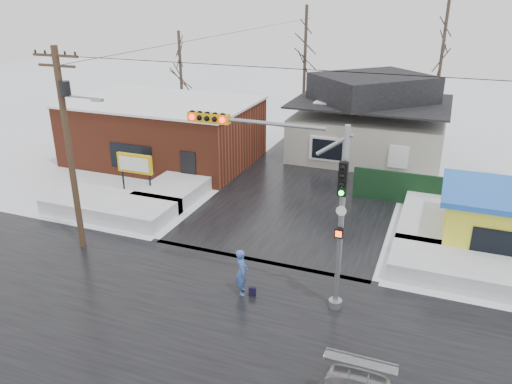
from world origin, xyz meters
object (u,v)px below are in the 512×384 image
(marquee_sign, at_px, (135,165))
(pedestrian, at_px, (242,272))
(traffic_signal, at_px, (299,189))
(kiosk, at_px, (493,220))
(utility_pole, at_px, (69,140))

(marquee_sign, bearing_deg, pedestrian, -36.42)
(marquee_sign, xyz_separation_m, pedestrian, (9.40, -6.93, -0.97))
(marquee_sign, bearing_deg, traffic_signal, -29.72)
(traffic_signal, height_order, kiosk, traffic_signal)
(traffic_signal, height_order, marquee_sign, traffic_signal)
(traffic_signal, bearing_deg, kiosk, 44.84)
(traffic_signal, xyz_separation_m, marquee_sign, (-11.43, 6.53, -2.62))
(utility_pole, relative_size, pedestrian, 4.75)
(marquee_sign, height_order, pedestrian, marquee_sign)
(marquee_sign, relative_size, kiosk, 0.55)
(utility_pole, xyz_separation_m, kiosk, (17.43, 6.49, -3.65))
(utility_pole, bearing_deg, traffic_signal, -2.95)
(marquee_sign, distance_m, kiosk, 18.51)
(kiosk, bearing_deg, traffic_signal, -135.16)
(pedestrian, bearing_deg, kiosk, -74.98)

